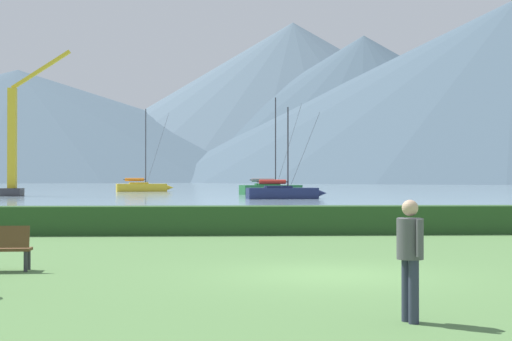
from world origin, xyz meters
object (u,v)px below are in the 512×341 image
Objects in this scene: sailboat_slip_3 at (272,189)px; sailboat_slip_2 at (283,192)px; sailboat_slip_1 at (142,187)px; person_standing_walker at (410,250)px; dock_crane at (15,149)px.

sailboat_slip_2 is at bearing -106.03° from sailboat_slip_3.
sailboat_slip_1 is 38.56m from sailboat_slip_2.
sailboat_slip_1 is at bearing 80.71° from person_standing_walker.
sailboat_slip_3 is (0.07, 16.50, 0.06)m from sailboat_slip_2.
sailboat_slip_3 is 27.42m from dock_crane.
dock_crane is at bearing 175.75° from sailboat_slip_3.
dock_crane is (-26.48, 11.09, 4.24)m from sailboat_slip_2.
sailboat_slip_1 is at bearing 66.34° from dock_crane.
sailboat_slip_3 is at bearing -60.99° from sailboat_slip_1.
sailboat_slip_2 is at bearing 69.82° from person_standing_walker.
person_standing_walker is at bearing -71.33° from dock_crane.
sailboat_slip_2 is 58.30m from person_standing_walker.
sailboat_slip_1 is 0.74× the size of dock_crane.
person_standing_walker is at bearing -108.16° from sailboat_slip_3.
person_standing_walker is at bearing -93.90° from sailboat_slip_1.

